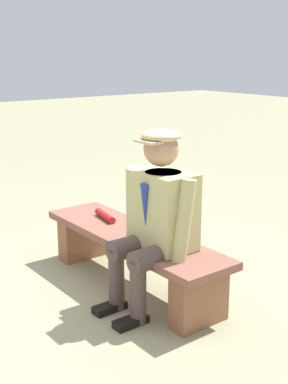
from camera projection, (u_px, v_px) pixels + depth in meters
ground_plane at (133, 286)px, 4.01m from camera, size 30.00×30.00×0.00m
bench at (133, 250)px, 3.93m from camera, size 1.77×0.47×0.43m
seated_man at (156, 213)px, 3.53m from camera, size 0.62×0.63×1.25m
rolled_magazine at (105, 216)px, 4.22m from camera, size 0.30×0.11×0.06m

